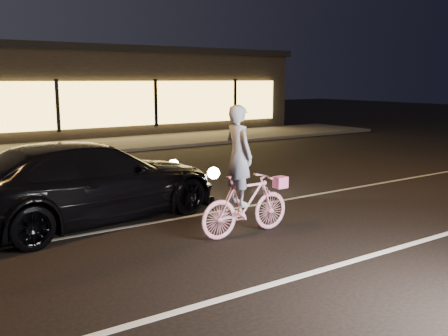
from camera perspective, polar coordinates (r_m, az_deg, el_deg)
ground at (r=9.00m, az=8.53°, el=-7.33°), size 90.00×90.00×0.00m
lane_stripe_near at (r=8.02m, az=15.85°, el=-9.79°), size 60.00×0.12×0.01m
lane_stripe_far at (r=10.50m, az=1.16°, el=-4.66°), size 60.00×0.10×0.01m
sidewalk at (r=20.35m, az=-16.88°, el=2.27°), size 30.00×4.00×0.12m
storefront at (r=25.96m, az=-21.04°, el=8.26°), size 25.40×8.42×4.20m
cyclist at (r=8.59m, az=2.29°, el=-2.51°), size 1.80×0.62×2.27m
sedan at (r=9.80m, az=-15.13°, el=-1.51°), size 5.56×2.97×1.53m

